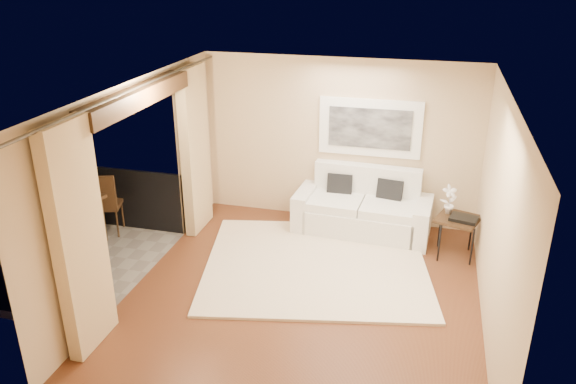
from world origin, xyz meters
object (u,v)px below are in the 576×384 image
(sofa, at_px, (363,210))
(bistro_table, at_px, (74,204))
(ice_bucket, at_px, (67,188))
(side_table, at_px, (458,221))
(balcony_chair_near, at_px, (77,260))
(orchid, at_px, (449,200))
(balcony_chair_far, at_px, (104,200))

(sofa, distance_m, bistro_table, 4.45)
(bistro_table, xyz_separation_m, ice_bucket, (-0.19, 0.13, 0.18))
(side_table, bearing_deg, balcony_chair_near, -151.73)
(sofa, relative_size, balcony_chair_near, 2.01)
(orchid, distance_m, balcony_chair_near, 5.19)
(bistro_table, bearing_deg, sofa, 21.84)
(balcony_chair_far, bearing_deg, bistro_table, 48.20)
(balcony_chair_far, bearing_deg, sofa, 179.71)
(bistro_table, distance_m, balcony_chair_near, 1.63)
(side_table, xyz_separation_m, orchid, (-0.15, 0.12, 0.28))
(sofa, relative_size, side_table, 3.04)
(orchid, xyz_separation_m, balcony_chair_near, (-4.48, -2.61, -0.21))
(balcony_chair_near, relative_size, ice_bucket, 5.43)
(bistro_table, distance_m, balcony_chair_far, 0.50)
(balcony_chair_near, bearing_deg, bistro_table, 112.44)
(sofa, bearing_deg, balcony_chair_near, -133.58)
(bistro_table, bearing_deg, orchid, 13.25)
(orchid, bearing_deg, balcony_chair_far, -171.00)
(sofa, xyz_separation_m, balcony_chair_near, (-3.19, -2.99, 0.27))
(side_table, bearing_deg, ice_bucket, -169.95)
(orchid, relative_size, balcony_chair_near, 0.41)
(balcony_chair_far, bearing_deg, ice_bucket, 21.32)
(balcony_chair_far, bearing_deg, orchid, 171.64)
(sofa, bearing_deg, bistro_table, -154.82)
(balcony_chair_far, distance_m, balcony_chair_near, 1.92)
(side_table, bearing_deg, balcony_chair_far, -172.51)
(orchid, bearing_deg, bistro_table, -166.75)
(orchid, height_order, ice_bucket, orchid)
(sofa, xyz_separation_m, balcony_chair_far, (-3.91, -1.20, 0.25))
(side_table, distance_m, orchid, 0.34)
(sofa, distance_m, orchid, 1.42)
(side_table, xyz_separation_m, ice_bucket, (-5.73, -1.02, 0.34))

